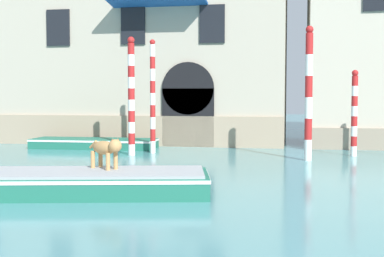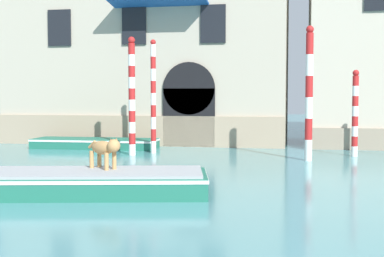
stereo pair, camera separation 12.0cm
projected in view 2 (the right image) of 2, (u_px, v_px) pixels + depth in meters
name	position (u px, v px, depth m)	size (l,w,h in m)	color
boat_foreground	(52.00, 182.00, 12.44)	(7.49, 3.51, 0.55)	#1E6651
dog_on_deck	(105.00, 148.00, 12.74)	(1.01, 0.73, 0.76)	tan
boat_moored_near_palazzo	(95.00, 143.00, 23.25)	(5.44, 1.77, 0.42)	#1E6651
mooring_pole_0	(355.00, 113.00, 20.09)	(0.24, 0.24, 3.26)	white
mooring_pole_1	(309.00, 93.00, 18.67)	(0.27, 0.27, 4.72)	white
mooring_pole_3	(132.00, 96.00, 20.38)	(0.27, 0.27, 4.53)	white
mooring_pole_4	(153.00, 96.00, 21.22)	(0.22, 0.22, 4.51)	white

